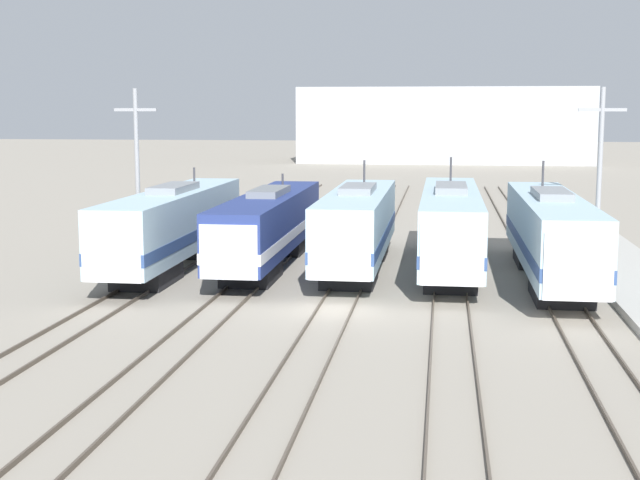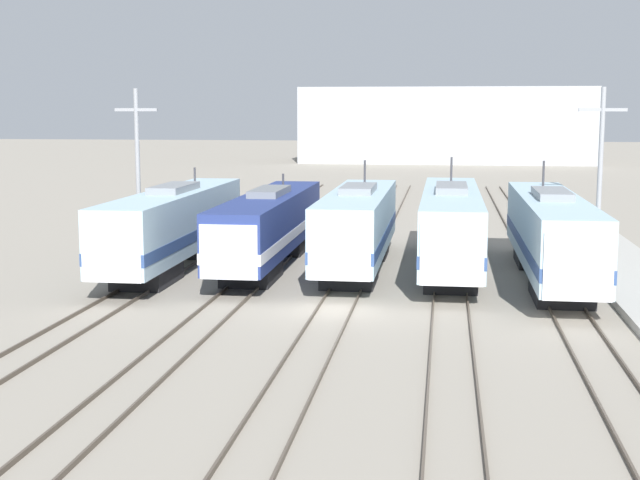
{
  "view_description": "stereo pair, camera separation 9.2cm",
  "coord_description": "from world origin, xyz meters",
  "px_view_note": "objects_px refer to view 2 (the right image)",
  "views": [
    {
      "loc": [
        4.25,
        -35.45,
        8.15
      ],
      "look_at": [
        -0.89,
        1.87,
        2.62
      ],
      "focal_mm": 50.0,
      "sensor_mm": 36.0,
      "label": 1
    },
    {
      "loc": [
        4.35,
        -35.44,
        8.15
      ],
      "look_at": [
        -0.89,
        1.87,
        2.62
      ],
      "focal_mm": 50.0,
      "sensor_mm": 36.0,
      "label": 2
    }
  ],
  "objects_px": {
    "locomotive_far_right": "(552,236)",
    "locomotive_far_left": "(171,227)",
    "locomotive_center_right": "(451,227)",
    "locomotive_center": "(357,228)",
    "catenary_tower_right": "(600,174)",
    "locomotive_center_left": "(268,227)",
    "catenary_tower_left": "(138,170)"
  },
  "relations": [
    {
      "from": "catenary_tower_left",
      "to": "catenary_tower_right",
      "type": "height_order",
      "value": "same"
    },
    {
      "from": "locomotive_center_right",
      "to": "locomotive_center_left",
      "type": "bearing_deg",
      "value": -178.74
    },
    {
      "from": "locomotive_center",
      "to": "locomotive_far_right",
      "type": "distance_m",
      "value": 9.61
    },
    {
      "from": "locomotive_far_right",
      "to": "locomotive_far_left",
      "type": "bearing_deg",
      "value": 177.29
    },
    {
      "from": "locomotive_far_left",
      "to": "locomotive_far_right",
      "type": "bearing_deg",
      "value": -2.71
    },
    {
      "from": "locomotive_far_left",
      "to": "locomotive_center",
      "type": "distance_m",
      "value": 9.47
    },
    {
      "from": "locomotive_far_left",
      "to": "locomotive_center_right",
      "type": "bearing_deg",
      "value": 6.94
    },
    {
      "from": "locomotive_center_right",
      "to": "catenary_tower_left",
      "type": "distance_m",
      "value": 16.78
    },
    {
      "from": "locomotive_center",
      "to": "catenary_tower_right",
      "type": "distance_m",
      "value": 12.33
    },
    {
      "from": "locomotive_far_left",
      "to": "locomotive_center_right",
      "type": "height_order",
      "value": "locomotive_center_right"
    },
    {
      "from": "locomotive_far_left",
      "to": "catenary_tower_right",
      "type": "distance_m",
      "value": 21.67
    },
    {
      "from": "locomotive_far_left",
      "to": "catenary_tower_right",
      "type": "relative_size",
      "value": 1.93
    },
    {
      "from": "locomotive_far_right",
      "to": "catenary_tower_right",
      "type": "distance_m",
      "value": 4.78
    },
    {
      "from": "locomotive_center_left",
      "to": "locomotive_far_right",
      "type": "height_order",
      "value": "locomotive_far_right"
    },
    {
      "from": "locomotive_far_left",
      "to": "catenary_tower_right",
      "type": "height_order",
      "value": "catenary_tower_right"
    },
    {
      "from": "locomotive_far_left",
      "to": "locomotive_center_left",
      "type": "height_order",
      "value": "locomotive_far_left"
    },
    {
      "from": "locomotive_center_left",
      "to": "catenary_tower_left",
      "type": "xyz_separation_m",
      "value": [
        -7.14,
        0.58,
        2.86
      ]
    },
    {
      "from": "locomotive_far_left",
      "to": "catenary_tower_right",
      "type": "xyz_separation_m",
      "value": [
        21.39,
        2.09,
        2.73
      ]
    },
    {
      "from": "locomotive_center_left",
      "to": "catenary_tower_right",
      "type": "height_order",
      "value": "catenary_tower_right"
    },
    {
      "from": "locomotive_center_left",
      "to": "locomotive_center",
      "type": "distance_m",
      "value": 4.73
    },
    {
      "from": "locomotive_center_left",
      "to": "catenary_tower_left",
      "type": "distance_m",
      "value": 7.71
    },
    {
      "from": "locomotive_far_right",
      "to": "catenary_tower_left",
      "type": "height_order",
      "value": "catenary_tower_left"
    },
    {
      "from": "catenary_tower_left",
      "to": "catenary_tower_right",
      "type": "relative_size",
      "value": 1.0
    },
    {
      "from": "catenary_tower_right",
      "to": "locomotive_far_left",
      "type": "bearing_deg",
      "value": -174.42
    },
    {
      "from": "locomotive_center_left",
      "to": "locomotive_far_right",
      "type": "relative_size",
      "value": 0.99
    },
    {
      "from": "locomotive_far_left",
      "to": "locomotive_center_right",
      "type": "xyz_separation_m",
      "value": [
        14.12,
        1.72,
        0.02
      ]
    },
    {
      "from": "locomotive_center_left",
      "to": "locomotive_far_right",
      "type": "distance_m",
      "value": 14.33
    },
    {
      "from": "locomotive_far_left",
      "to": "locomotive_center_left",
      "type": "xyz_separation_m",
      "value": [
        4.71,
        1.51,
        -0.12
      ]
    },
    {
      "from": "locomotive_center",
      "to": "locomotive_far_right",
      "type": "relative_size",
      "value": 0.9
    },
    {
      "from": "locomotive_far_left",
      "to": "locomotive_center_right",
      "type": "distance_m",
      "value": 14.23
    },
    {
      "from": "locomotive_far_right",
      "to": "catenary_tower_right",
      "type": "bearing_deg",
      "value": 49.35
    },
    {
      "from": "locomotive_far_left",
      "to": "catenary_tower_right",
      "type": "bearing_deg",
      "value": 5.58
    }
  ]
}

